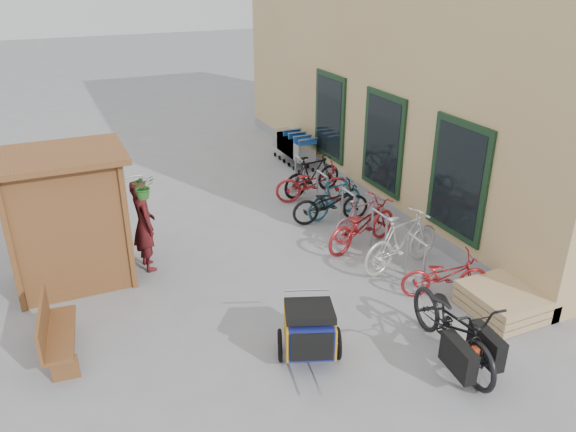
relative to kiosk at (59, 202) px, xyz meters
name	(u,v)px	position (x,y,z in m)	size (l,w,h in m)	color
ground	(298,311)	(3.28, -2.47, -1.55)	(80.00, 80.00, 0.00)	gray
building	(459,38)	(9.77, 2.03, 1.94)	(6.07, 13.00, 7.00)	tan
kiosk	(59,202)	(0.00, 0.00, 0.00)	(2.49, 1.65, 2.40)	brown
bike_rack	(348,206)	(5.58, -0.07, -1.04)	(0.05, 5.35, 0.86)	#A5A8AD
pallet_stack	(501,302)	(6.28, -3.87, -1.34)	(1.00, 1.20, 0.40)	tan
bench	(54,332)	(-0.39, -2.12, -1.11)	(0.56, 1.41, 0.87)	brown
shopping_carts	(293,144)	(6.28, 4.24, -0.98)	(0.55, 1.85, 0.99)	silver
child_trailer	(309,328)	(2.93, -3.60, -1.06)	(1.01, 1.54, 0.90)	#1B2495
cargo_bike	(454,326)	(4.80, -4.44, -1.01)	(0.99, 2.18, 1.10)	black
person_kiosk	(144,225)	(1.34, -0.01, -0.68)	(0.64, 0.42, 1.75)	maroon
bike_0	(445,275)	(5.76, -3.06, -1.16)	(0.53, 1.51, 0.79)	maroon
bike_1	(402,241)	(5.64, -1.95, -1.00)	(0.52, 1.85, 1.11)	silver
bike_2	(362,224)	(5.42, -0.91, -1.07)	(0.65, 1.85, 0.97)	maroon
bike_3	(361,218)	(5.60, -0.58, -1.09)	(0.43, 1.52, 0.91)	#B97785
bike_4	(331,203)	(5.40, 0.37, -1.10)	(0.60, 1.73, 0.91)	black
bike_5	(335,198)	(5.62, 0.58, -1.10)	(0.42, 1.49, 0.90)	#216984
bike_6	(313,183)	(5.56, 1.57, -1.09)	(0.62, 1.77, 0.93)	maroon
bike_7	(312,175)	(5.75, 1.98, -1.04)	(0.48, 1.69, 1.02)	black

